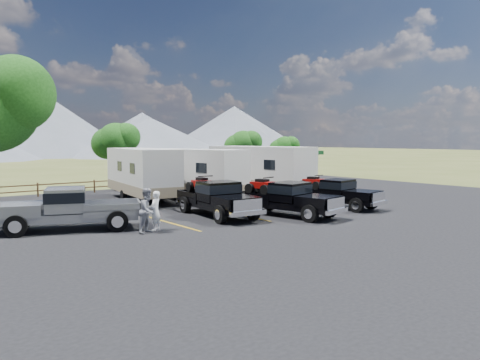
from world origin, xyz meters
TOP-DOWN VIEW (x-y plane):
  - ground at (0.00, 0.00)m, footprint 320.00×320.00m
  - asphalt_lot at (0.00, 3.00)m, footprint 44.00×34.00m
  - stall_lines at (0.00, 4.00)m, footprint 12.12×5.50m
  - tree_ne_a at (8.97, 17.01)m, footprint 3.11×2.92m
  - tree_ne_b at (14.98, 18.01)m, footprint 2.77×2.59m
  - tree_north at (-2.03, 19.02)m, footprint 3.46×3.24m
  - rail_fence at (2.00, 18.50)m, footprint 36.12×0.12m
  - pavilion at (13.00, 17.00)m, footprint 6.20×6.20m
  - rig_left at (-3.11, 4.17)m, footprint 2.68×6.21m
  - rig_center at (-0.23, 2.00)m, footprint 2.89×6.08m
  - rig_right at (4.02, 2.37)m, footprint 2.57×5.70m
  - trailer_left at (-3.32, 12.02)m, footprint 3.61×9.69m
  - trailer_center at (-0.35, 10.53)m, footprint 3.85×9.55m
  - trailer_right at (4.32, 9.29)m, footprint 3.42×9.98m
  - pickup_silver at (-10.30, 5.05)m, footprint 6.49×4.10m
  - person_a at (-7.40, 2.70)m, footprint 0.75×0.70m
  - person_b at (-7.90, 2.43)m, footprint 1.15×1.05m

SIDE VIEW (x-z plane):
  - ground at x=0.00m, z-range 0.00..0.00m
  - asphalt_lot at x=0.00m, z-range 0.00..0.04m
  - stall_lines at x=0.00m, z-range 0.04..0.05m
  - rail_fence at x=2.00m, z-range 0.11..1.11m
  - person_a at x=-7.40m, z-range 0.04..1.76m
  - rig_right at x=4.02m, z-range 0.01..1.84m
  - rig_center at x=-0.23m, z-range 0.00..1.95m
  - person_b at x=-7.90m, z-range 0.04..1.95m
  - pickup_silver at x=-10.30m, z-range 0.08..1.94m
  - rig_left at x=-3.11m, z-range 0.00..2.02m
  - trailer_center at x=-0.35m, z-range 0.12..3.42m
  - trailer_left at x=-3.32m, z-range 0.12..3.47m
  - trailer_right at x=4.32m, z-range 0.12..3.57m
  - pavilion at x=13.00m, z-range 1.18..4.40m
  - tree_ne_b at x=14.98m, z-range 0.99..5.26m
  - tree_ne_a at x=8.97m, z-range 1.10..5.86m
  - tree_north at x=-2.03m, z-range 1.21..6.46m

